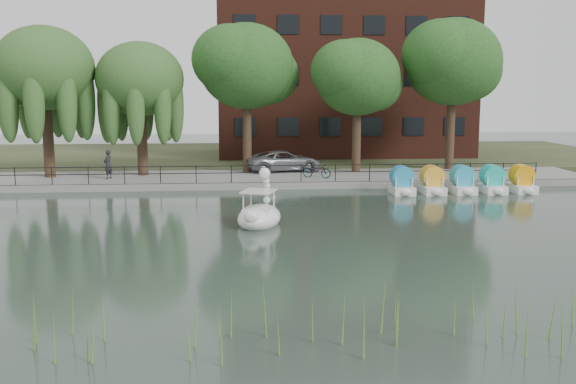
{
  "coord_description": "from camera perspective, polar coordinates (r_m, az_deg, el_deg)",
  "views": [
    {
      "loc": [
        -1.69,
        -23.15,
        5.69
      ],
      "look_at": [
        0.5,
        4.0,
        1.3
      ],
      "focal_mm": 40.0,
      "sensor_mm": 36.0,
      "label": 1
    }
  ],
  "objects": [
    {
      "name": "willow_left",
      "position": [
        41.25,
        -20.87,
        10.21
      ],
      "size": [
        5.88,
        5.88,
        9.01
      ],
      "color": "#473323",
      "rests_on": "promenade"
    },
    {
      "name": "broadleaf_right",
      "position": [
        41.38,
        6.2,
        10.07
      ],
      "size": [
        5.4,
        5.4,
        8.32
      ],
      "color": "#473323",
      "rests_on": "promenade"
    },
    {
      "name": "swan_boat",
      "position": [
        27.13,
        -2.54,
        -1.86
      ],
      "size": [
        2.49,
        3.15,
        2.33
      ],
      "rotation": [
        0.0,
        0.0,
        -0.31
      ],
      "color": "white",
      "rests_on": "ground_plane"
    },
    {
      "name": "pedestrian",
      "position": [
        39.52,
        -15.72,
        2.56
      ],
      "size": [
        0.74,
        0.85,
        1.98
      ],
      "primitive_type": "imported",
      "rotation": [
        0.0,
        0.0,
        4.29
      ],
      "color": "black",
      "rests_on": "promenade"
    },
    {
      "name": "railing",
      "position": [
        36.73,
        -1.94,
        2.04
      ],
      "size": [
        32.0,
        0.05,
        1.0
      ],
      "color": "black",
      "rests_on": "promenade"
    },
    {
      "name": "broadleaf_far",
      "position": [
        44.04,
        14.47,
        11.09
      ],
      "size": [
        6.3,
        6.3,
        9.71
      ],
      "color": "#473323",
      "rests_on": "promenade"
    },
    {
      "name": "bicycle",
      "position": [
        38.56,
        2.58,
        2.01
      ],
      "size": [
        1.22,
        1.82,
        1.0
      ],
      "primitive_type": "imported",
      "rotation": [
        0.0,
        0.0,
        1.17
      ],
      "color": "gray",
      "rests_on": "promenade"
    },
    {
      "name": "kerb",
      "position": [
        36.66,
        -1.92,
        0.54
      ],
      "size": [
        40.0,
        0.25,
        0.4
      ],
      "primitive_type": "cube",
      "color": "gray",
      "rests_on": "ground_plane"
    },
    {
      "name": "ground_plane",
      "position": [
        23.9,
        -0.43,
        -4.62
      ],
      "size": [
        120.0,
        120.0,
        0.0
      ],
      "primitive_type": "plane",
      "color": "#415048"
    },
    {
      "name": "promenade",
      "position": [
        39.57,
        -2.12,
        1.17
      ],
      "size": [
        40.0,
        6.0,
        0.4
      ],
      "primitive_type": "cube",
      "color": "gray",
      "rests_on": "ground_plane"
    },
    {
      "name": "apartment_building",
      "position": [
        53.95,
        4.79,
        13.02
      ],
      "size": [
        20.0,
        10.07,
        18.0
      ],
      "color": "#4C1E16",
      "rests_on": "land_strip"
    },
    {
      "name": "pedal_boat_row",
      "position": [
        36.61,
        15.24,
        0.85
      ],
      "size": [
        7.95,
        1.7,
        1.4
      ],
      "color": "white",
      "rests_on": "ground_plane"
    },
    {
      "name": "broadleaf_center",
      "position": [
        41.18,
        -3.72,
        11.04
      ],
      "size": [
        6.0,
        6.0,
        9.25
      ],
      "color": "#473323",
      "rests_on": "promenade"
    },
    {
      "name": "land_strip",
      "position": [
        53.47,
        -2.78,
        3.23
      ],
      "size": [
        60.0,
        22.0,
        0.36
      ],
      "primitive_type": "cube",
      "color": "#47512D",
      "rests_on": "ground_plane"
    },
    {
      "name": "minivan",
      "position": [
        41.63,
        -0.37,
        2.92
      ],
      "size": [
        3.81,
        5.99,
        1.54
      ],
      "primitive_type": "imported",
      "rotation": [
        0.0,
        0.0,
        1.82
      ],
      "color": "gray",
      "rests_on": "promenade"
    },
    {
      "name": "willow_mid",
      "position": [
        40.58,
        -13.03,
        9.71
      ],
      "size": [
        5.32,
        5.32,
        8.15
      ],
      "color": "#473323",
      "rests_on": "promenade"
    },
    {
      "name": "reed_bank",
      "position": [
        15.03,
        10.06,
        -10.78
      ],
      "size": [
        24.0,
        2.4,
        1.2
      ],
      "color": "#669938",
      "rests_on": "ground_plane"
    }
  ]
}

